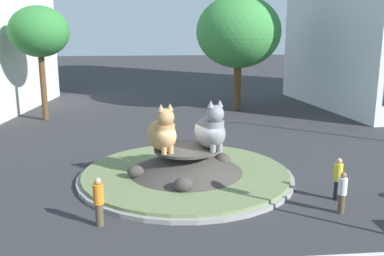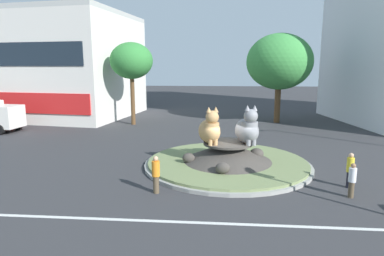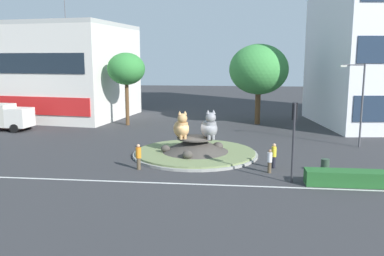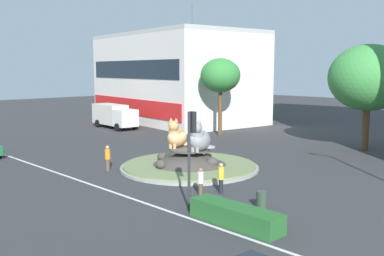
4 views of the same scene
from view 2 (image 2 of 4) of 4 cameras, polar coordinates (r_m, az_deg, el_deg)
The scene contains 11 objects.
ground_plane at distance 19.82m, azimuth 6.12°, elevation -6.50°, with size 160.00×160.00×0.00m, color #333335.
lane_centreline at distance 12.94m, azimuth 6.88°, elevation -16.17°, with size 112.00×0.20×0.01m, color silver.
roundabout_island at distance 19.66m, azimuth 6.16°, elevation -5.02°, with size 9.79×9.79×1.43m.
cat_statue_calico at distance 19.00m, azimuth 3.13°, elevation -0.29°, with size 1.75×2.35×2.18m.
cat_statue_grey at distance 19.20m, azimuth 9.61°, elevation -0.20°, with size 1.77×2.56×2.28m.
shophouse_block at distance 44.30m, azimuth -25.67°, elevation 9.68°, with size 24.76×16.76×14.96m.
broadleaf_tree_behind_island at distance 33.49m, azimuth -10.44°, elevation 11.31°, with size 4.19×4.19×8.14m.
second_tree_near_tower at distance 35.34m, azimuth 14.90°, elevation 11.01°, with size 6.68×6.68×9.12m.
pedestrian_white_shirt at distance 16.49m, azimuth 25.99°, elevation -8.03°, with size 0.33×0.33×1.60m.
pedestrian_yellow_shirt at distance 17.72m, azimuth 25.69°, elevation -6.47°, with size 0.34×0.34×1.74m.
pedestrian_orange_shirt at distance 15.43m, azimuth -6.28°, elevation -7.87°, with size 0.37×0.37×1.78m.
Camera 2 is at (-0.54, -18.93, 5.83)m, focal length 30.79 mm.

